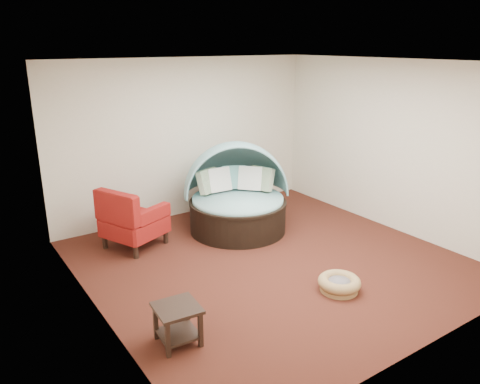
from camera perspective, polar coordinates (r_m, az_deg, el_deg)
floor at (r=6.90m, az=3.77°, el=-8.37°), size 5.00×5.00×0.00m
wall_back at (r=8.46m, az=-6.54°, el=6.53°), size 5.00×0.00×5.00m
wall_front at (r=4.80m, az=22.79°, el=-3.65°), size 5.00×0.00×5.00m
wall_left at (r=5.30m, az=-17.79°, el=-1.11°), size 0.00×5.00×5.00m
wall_right at (r=8.16m, az=18.05°, el=5.34°), size 0.00×5.00×5.00m
ceiling at (r=6.20m, az=4.31°, el=15.55°), size 5.00×5.00×0.00m
canopy_daybed at (r=7.80m, az=-0.38°, el=0.26°), size 2.17×2.15×1.48m
pet_basket at (r=6.21m, az=12.00°, el=-10.87°), size 0.70×0.70×0.19m
red_armchair at (r=7.35m, az=-13.12°, el=-3.36°), size 1.08×1.08×0.96m
side_table at (r=5.10m, az=-7.63°, el=-15.13°), size 0.49×0.49×0.43m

